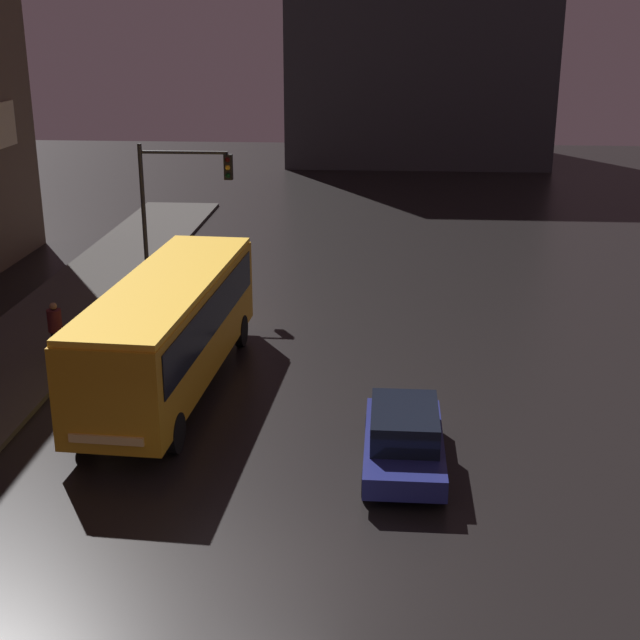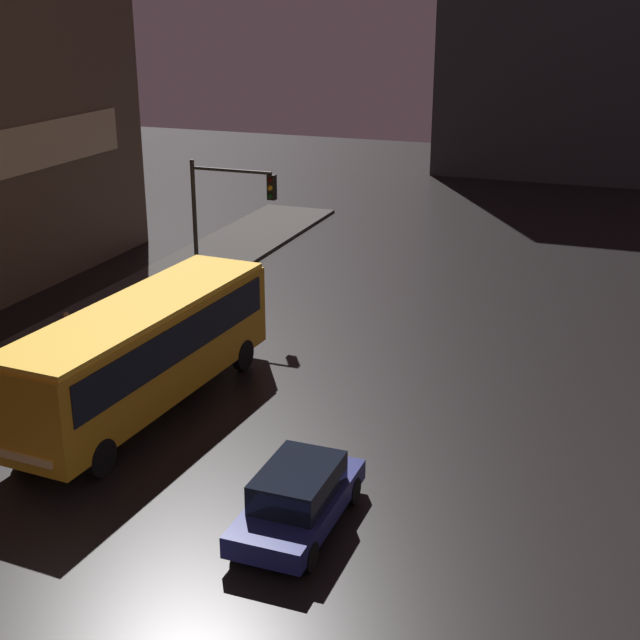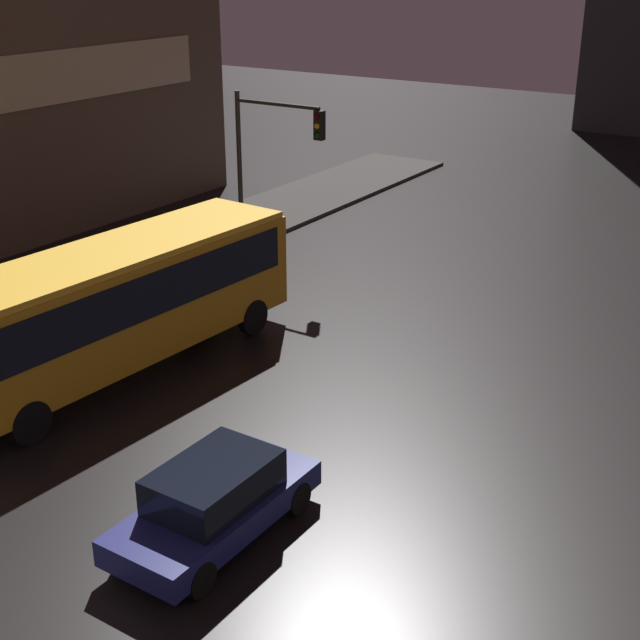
# 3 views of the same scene
# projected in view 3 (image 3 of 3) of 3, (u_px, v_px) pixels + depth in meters

# --- Properties ---
(sidewalk_left) EXTENTS (4.00, 48.00, 0.15)m
(sidewalk_left) POSITION_uv_depth(u_px,v_px,m) (26.00, 308.00, 26.32)
(sidewalk_left) COLOR #3D3A38
(sidewalk_left) RESTS_ON ground
(bus_near) EXTENTS (3.12, 10.35, 3.22)m
(bus_near) POSITION_uv_depth(u_px,v_px,m) (118.00, 296.00, 21.90)
(bus_near) COLOR orange
(bus_near) RESTS_ON ground
(car_taxi) EXTENTS (1.86, 4.22, 1.49)m
(car_taxi) POSITION_uv_depth(u_px,v_px,m) (215.00, 500.00, 15.95)
(car_taxi) COLOR navy
(car_taxi) RESTS_ON ground
(pedestrian_near) EXTENTS (0.61, 0.61, 1.72)m
(pedestrian_near) POSITION_uv_depth(u_px,v_px,m) (67.00, 275.00, 25.66)
(pedestrian_near) COLOR black
(pedestrian_near) RESTS_ON sidewalk_left
(traffic_light_main) EXTENTS (3.41, 0.35, 5.66)m
(traffic_light_main) POSITION_uv_depth(u_px,v_px,m) (269.00, 150.00, 28.78)
(traffic_light_main) COLOR #2D2D2D
(traffic_light_main) RESTS_ON ground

